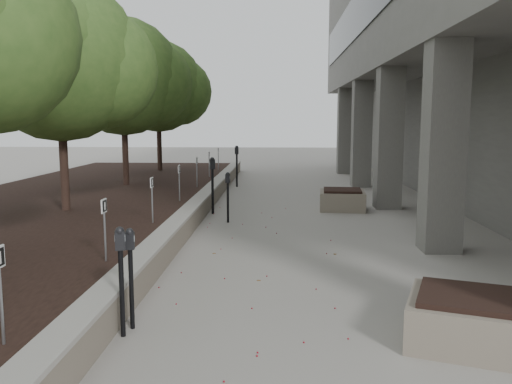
% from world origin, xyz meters
% --- Properties ---
extents(retaining_wall, '(0.39, 26.00, 0.50)m').
position_xyz_m(retaining_wall, '(-1.82, 9.00, 0.25)').
color(retaining_wall, gray).
rests_on(retaining_wall, ground).
extents(planting_bed, '(7.00, 26.00, 0.40)m').
position_xyz_m(planting_bed, '(-5.50, 9.00, 0.20)').
color(planting_bed, black).
rests_on(planting_bed, ground).
extents(crabapple_tree_3, '(4.60, 4.00, 5.44)m').
position_xyz_m(crabapple_tree_3, '(-4.80, 8.00, 3.12)').
color(crabapple_tree_3, '#375A22').
rests_on(crabapple_tree_3, planting_bed).
extents(crabapple_tree_4, '(4.60, 4.00, 5.44)m').
position_xyz_m(crabapple_tree_4, '(-4.80, 13.00, 3.12)').
color(crabapple_tree_4, '#375A22').
rests_on(crabapple_tree_4, planting_bed).
extents(crabapple_tree_5, '(4.60, 4.00, 5.44)m').
position_xyz_m(crabapple_tree_5, '(-4.80, 18.00, 3.12)').
color(crabapple_tree_5, '#375A22').
rests_on(crabapple_tree_5, planting_bed).
extents(parking_sign_2, '(0.04, 0.22, 0.96)m').
position_xyz_m(parking_sign_2, '(-2.35, 0.50, 0.88)').
color(parking_sign_2, black).
rests_on(parking_sign_2, planting_bed).
extents(parking_sign_3, '(0.04, 0.22, 0.96)m').
position_xyz_m(parking_sign_3, '(-2.35, 3.50, 0.88)').
color(parking_sign_3, black).
rests_on(parking_sign_3, planting_bed).
extents(parking_sign_4, '(0.04, 0.22, 0.96)m').
position_xyz_m(parking_sign_4, '(-2.35, 6.50, 0.88)').
color(parking_sign_4, black).
rests_on(parking_sign_4, planting_bed).
extents(parking_sign_5, '(0.04, 0.22, 0.96)m').
position_xyz_m(parking_sign_5, '(-2.35, 9.50, 0.88)').
color(parking_sign_5, black).
rests_on(parking_sign_5, planting_bed).
extents(parking_sign_6, '(0.04, 0.22, 0.96)m').
position_xyz_m(parking_sign_6, '(-2.35, 12.50, 0.88)').
color(parking_sign_6, black).
rests_on(parking_sign_6, planting_bed).
extents(parking_sign_7, '(0.04, 0.22, 0.96)m').
position_xyz_m(parking_sign_7, '(-2.35, 15.50, 0.88)').
color(parking_sign_7, black).
rests_on(parking_sign_7, planting_bed).
extents(parking_sign_8, '(0.04, 0.22, 0.96)m').
position_xyz_m(parking_sign_8, '(-2.35, 18.50, 0.88)').
color(parking_sign_8, black).
rests_on(parking_sign_8, planting_bed).
extents(parking_meter_1, '(0.15, 0.12, 1.32)m').
position_xyz_m(parking_meter_1, '(-1.55, 1.66, 0.66)').
color(parking_meter_1, black).
rests_on(parking_meter_1, ground).
extents(parking_meter_2, '(0.13, 0.10, 1.25)m').
position_xyz_m(parking_meter_2, '(-1.51, 1.90, 0.63)').
color(parking_meter_2, black).
rests_on(parking_meter_2, ground).
extents(parking_meter_3, '(0.14, 0.11, 1.26)m').
position_xyz_m(parking_meter_3, '(-0.98, 8.65, 0.63)').
color(parking_meter_3, black).
rests_on(parking_meter_3, ground).
extents(parking_meter_4, '(0.18, 0.16, 1.54)m').
position_xyz_m(parking_meter_4, '(-1.51, 9.84, 0.77)').
color(parking_meter_4, black).
rests_on(parking_meter_4, ground).
extents(parking_meter_5, '(0.17, 0.13, 1.58)m').
position_xyz_m(parking_meter_5, '(-1.32, 15.70, 0.79)').
color(parking_meter_5, black).
rests_on(parking_meter_5, ground).
extents(planter_front, '(1.58, 1.58, 0.58)m').
position_xyz_m(planter_front, '(2.41, 1.65, 0.29)').
color(planter_front, gray).
rests_on(planter_front, ground).
extents(planter_back, '(1.35, 1.35, 0.58)m').
position_xyz_m(planter_back, '(2.08, 10.70, 0.29)').
color(planter_back, gray).
rests_on(planter_back, ground).
extents(berry_scatter, '(3.30, 14.10, 0.02)m').
position_xyz_m(berry_scatter, '(-0.10, 5.00, 0.01)').
color(berry_scatter, maroon).
rests_on(berry_scatter, ground).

